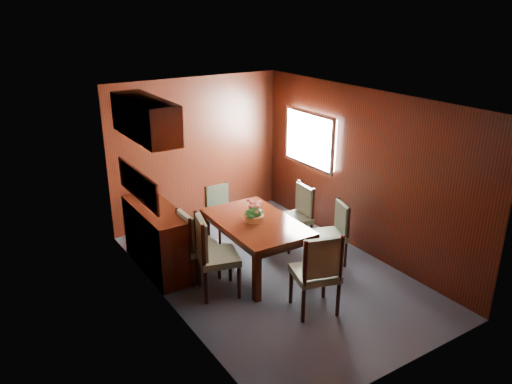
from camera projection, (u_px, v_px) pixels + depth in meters
ground at (274, 273)px, 6.84m from camera, size 4.50×4.50×0.00m
room_shell at (254, 155)px, 6.47m from camera, size 3.06×4.52×2.41m
sideboard at (158, 238)px, 6.84m from camera, size 0.48×1.40×0.90m
dining_table at (256, 228)px, 6.77m from camera, size 1.00×1.57×0.72m
chair_left_near at (211, 251)px, 6.18m from camera, size 0.60×0.62×1.07m
chair_left_far at (194, 241)px, 6.56m from camera, size 0.45×0.47×0.98m
chair_right_near at (335, 230)px, 6.98m from camera, size 0.53×0.54×0.90m
chair_right_far at (298, 212)px, 7.47m from camera, size 0.48×0.50×0.96m
chair_head at (318, 270)px, 5.77m from camera, size 0.62×0.60×1.06m
chair_foot at (221, 210)px, 7.64m from camera, size 0.45×0.44×0.90m
flower_centerpiece at (254, 211)px, 6.69m from camera, size 0.29×0.29×0.29m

